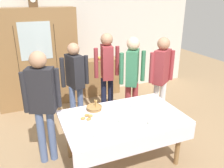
{
  "coord_description": "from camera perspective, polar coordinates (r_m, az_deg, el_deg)",
  "views": [
    {
      "loc": [
        -1.27,
        -2.85,
        2.4
      ],
      "look_at": [
        0.0,
        0.2,
        1.12
      ],
      "focal_mm": 37.1,
      "sensor_mm": 36.0,
      "label": 1
    }
  ],
  "objects": [
    {
      "name": "person_behind_table_right",
      "position": [
        4.42,
        12.05,
        2.76
      ],
      "size": [
        0.52,
        0.37,
        1.7
      ],
      "color": "silver",
      "rests_on": "ground"
    },
    {
      "name": "person_by_cabinet",
      "position": [
        4.25,
        5.02,
        2.59
      ],
      "size": [
        0.52,
        0.41,
        1.72
      ],
      "color": "#933338",
      "rests_on": "ground"
    },
    {
      "name": "bookshelf_low",
      "position": [
        5.91,
        -2.83,
        1.87
      ],
      "size": [
        0.92,
        0.35,
        0.91
      ],
      "color": "olive",
      "rests_on": "ground"
    },
    {
      "name": "tea_cup_near_right",
      "position": [
        2.88,
        -3.68,
        -12.65
      ],
      "size": [
        0.13,
        0.13,
        0.06
      ],
      "color": "white",
      "rests_on": "dining_table"
    },
    {
      "name": "back_wall",
      "position": [
        5.74,
        -9.58,
        10.29
      ],
      "size": [
        6.4,
        0.1,
        2.7
      ],
      "primitive_type": "cube",
      "color": "silver",
      "rests_on": "ground"
    },
    {
      "name": "spoon_center",
      "position": [
        3.35,
        2.13,
        -7.89
      ],
      "size": [
        0.12,
        0.02,
        0.01
      ],
      "color": "silver",
      "rests_on": "dining_table"
    },
    {
      "name": "dining_table",
      "position": [
        3.38,
        2.87,
        -9.61
      ],
      "size": [
        1.73,
        1.07,
        0.77
      ],
      "color": "olive",
      "rests_on": "ground"
    },
    {
      "name": "ground_plane",
      "position": [
        3.94,
        1.16,
        -16.46
      ],
      "size": [
        12.0,
        12.0,
        0.0
      ],
      "primitive_type": "plane",
      "color": "#997A56",
      "rests_on": "ground"
    },
    {
      "name": "bread_basket",
      "position": [
        3.52,
        -4.39,
        -5.82
      ],
      "size": [
        0.24,
        0.24,
        0.16
      ],
      "color": "#9E7542",
      "rests_on": "dining_table"
    },
    {
      "name": "tea_cup_mid_right",
      "position": [
        3.17,
        2.41,
        -9.2
      ],
      "size": [
        0.13,
        0.13,
        0.06
      ],
      "color": "silver",
      "rests_on": "dining_table"
    },
    {
      "name": "book_stack",
      "position": [
        5.77,
        -2.91,
        6.34
      ],
      "size": [
        0.15,
        0.22,
        0.05
      ],
      "color": "#99332D",
      "rests_on": "bookshelf_low"
    },
    {
      "name": "person_near_right_end",
      "position": [
        4.52,
        -1.26,
        4.02
      ],
      "size": [
        0.52,
        0.39,
        1.74
      ],
      "color": "#191E38",
      "rests_on": "ground"
    },
    {
      "name": "mantel_clock",
      "position": [
        5.22,
        -18.94,
        18.78
      ],
      "size": [
        0.18,
        0.11,
        0.24
      ],
      "color": "brown",
      "rests_on": "wall_cabinet"
    },
    {
      "name": "pastry_plate",
      "position": [
        3.29,
        -6.16,
        -8.34
      ],
      "size": [
        0.28,
        0.28,
        0.05
      ],
      "color": "white",
      "rests_on": "dining_table"
    },
    {
      "name": "tea_cup_near_left",
      "position": [
        3.59,
        5.08,
        -5.39
      ],
      "size": [
        0.13,
        0.13,
        0.06
      ],
      "color": "white",
      "rests_on": "dining_table"
    },
    {
      "name": "person_behind_table_left",
      "position": [
        4.3,
        -9.09,
        1.63
      ],
      "size": [
        0.52,
        0.4,
        1.62
      ],
      "color": "slate",
      "rests_on": "ground"
    },
    {
      "name": "person_beside_shelf",
      "position": [
        3.38,
        -16.79,
        -3.31
      ],
      "size": [
        0.52,
        0.32,
        1.72
      ],
      "color": "slate",
      "rests_on": "ground"
    },
    {
      "name": "wall_cabinet",
      "position": [
        5.38,
        -18.04,
        5.9
      ],
      "size": [
        1.78,
        0.46,
        2.16
      ],
      "color": "olive",
      "rests_on": "ground"
    },
    {
      "name": "tea_cup_mid_left",
      "position": [
        3.17,
        9.54,
        -9.52
      ],
      "size": [
        0.13,
        0.13,
        0.06
      ],
      "color": "silver",
      "rests_on": "dining_table"
    },
    {
      "name": "spoon_near_left",
      "position": [
        3.54,
        14.54,
        -6.87
      ],
      "size": [
        0.12,
        0.02,
        0.01
      ],
      "color": "silver",
      "rests_on": "dining_table"
    },
    {
      "name": "tea_cup_far_left",
      "position": [
        3.26,
        -1.42,
        -8.22
      ],
      "size": [
        0.13,
        0.13,
        0.06
      ],
      "color": "white",
      "rests_on": "dining_table"
    },
    {
      "name": "tea_cup_far_right",
      "position": [
        3.5,
        2.94,
        -6.04
      ],
      "size": [
        0.13,
        0.13,
        0.06
      ],
      "color": "white",
      "rests_on": "dining_table"
    },
    {
      "name": "spoon_mid_right",
      "position": [
        3.31,
        12.77,
        -8.8
      ],
      "size": [
        0.12,
        0.02,
        0.01
      ],
      "color": "silver",
      "rests_on": "dining_table"
    }
  ]
}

